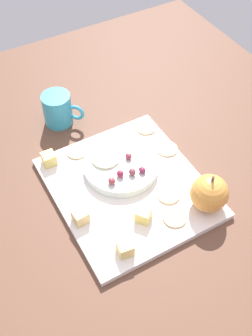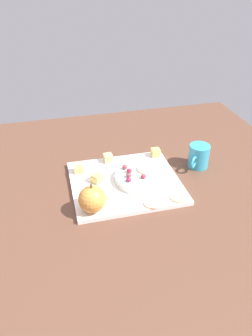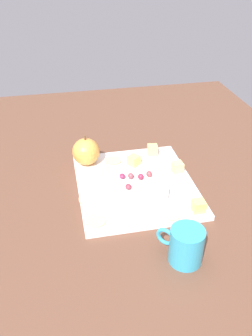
{
  "view_description": "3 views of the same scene",
  "coord_description": "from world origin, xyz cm",
  "px_view_note": "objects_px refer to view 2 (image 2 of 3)",
  "views": [
    {
      "loc": [
        39.76,
        -25.66,
        71.58
      ],
      "look_at": [
        -6.82,
        0.63,
        8.69
      ],
      "focal_mm": 44.39,
      "sensor_mm": 36.0,
      "label": 1
    },
    {
      "loc": [
        14.03,
        76.51,
        61.88
      ],
      "look_at": [
        -5.62,
        -2.01,
        8.73
      ],
      "focal_mm": 34.42,
      "sensor_mm": 36.0,
      "label": 2
    },
    {
      "loc": [
        -75.53,
        16.93,
        57.46
      ],
      "look_at": [
        -2.46,
        1.92,
        8.73
      ],
      "focal_mm": 38.0,
      "sensor_mm": 36.0,
      "label": 3
    }
  ],
  "objects_px": {
    "platter": "(125,183)",
    "cracker_0": "(109,195)",
    "grape_2": "(129,171)",
    "cup": "(199,156)",
    "cheese_cube_1": "(108,158)",
    "grape_1": "(125,167)",
    "cracker_3": "(178,197)",
    "apple_slice_0": "(146,169)",
    "cracker_2": "(162,165)",
    "cheese_cube_3": "(156,153)",
    "grape_0": "(129,180)",
    "apple_whole": "(92,199)",
    "cheese_cube_2": "(79,169)",
    "cracker_4": "(152,203)",
    "serving_dish": "(141,178)",
    "cheese_cube_0": "(97,178)",
    "cracker_1": "(90,193)",
    "grape_4": "(129,175)",
    "grape_3": "(143,176)"
  },
  "relations": [
    {
      "from": "grape_1",
      "to": "apple_slice_0",
      "type": "xyz_separation_m",
      "value": [
        -0.06,
        0.02,
        -0.0
      ]
    },
    {
      "from": "cheese_cube_3",
      "to": "apple_slice_0",
      "type": "relative_size",
      "value": 0.46
    },
    {
      "from": "serving_dish",
      "to": "cracker_2",
      "type": "distance_m",
      "value": 0.11
    },
    {
      "from": "cracker_4",
      "to": "cup",
      "type": "xyz_separation_m",
      "value": [
        -0.21,
        -0.16,
        0.02
      ]
    },
    {
      "from": "grape_0",
      "to": "apple_slice_0",
      "type": "relative_size",
      "value": 0.28
    },
    {
      "from": "cracker_0",
      "to": "cracker_4",
      "type": "xyz_separation_m",
      "value": [
        -0.11,
        0.07,
        0.0
      ]
    },
    {
      "from": "cracker_1",
      "to": "cracker_3",
      "type": "relative_size",
      "value": 1.0
    },
    {
      "from": "cheese_cube_1",
      "to": "apple_slice_0",
      "type": "relative_size",
      "value": 0.46
    },
    {
      "from": "platter",
      "to": "cracker_4",
      "type": "distance_m",
      "value": 0.13
    },
    {
      "from": "platter",
      "to": "grape_2",
      "type": "distance_m",
      "value": 0.04
    },
    {
      "from": "serving_dish",
      "to": "apple_whole",
      "type": "distance_m",
      "value": 0.19
    },
    {
      "from": "grape_0",
      "to": "cheese_cube_3",
      "type": "bearing_deg",
      "value": -131.53
    },
    {
      "from": "apple_whole",
      "to": "grape_2",
      "type": "xyz_separation_m",
      "value": [
        -0.13,
        -0.12,
        -0.01
      ]
    },
    {
      "from": "cheese_cube_0",
      "to": "grape_4",
      "type": "relative_size",
      "value": 1.67
    },
    {
      "from": "cracker_2",
      "to": "cracker_3",
      "type": "relative_size",
      "value": 1.0
    },
    {
      "from": "grape_4",
      "to": "cracker_4",
      "type": "bearing_deg",
      "value": 108.88
    },
    {
      "from": "apple_whole",
      "to": "cheese_cube_2",
      "type": "distance_m",
      "value": 0.19
    },
    {
      "from": "platter",
      "to": "serving_dish",
      "type": "distance_m",
      "value": 0.05
    },
    {
      "from": "cracker_3",
      "to": "cheese_cube_2",
      "type": "bearing_deg",
      "value": -37.87
    },
    {
      "from": "cheese_cube_3",
      "to": "cracker_3",
      "type": "bearing_deg",
      "value": 87.52
    },
    {
      "from": "apple_whole",
      "to": "cracker_1",
      "type": "xyz_separation_m",
      "value": [
        -0.0,
        -0.07,
        -0.03
      ]
    },
    {
      "from": "cracker_2",
      "to": "grape_1",
      "type": "distance_m",
      "value": 0.13
    },
    {
      "from": "cracker_4",
      "to": "grape_3",
      "type": "distance_m",
      "value": 0.1
    },
    {
      "from": "cup",
      "to": "cracker_1",
      "type": "bearing_deg",
      "value": 12.06
    },
    {
      "from": "cheese_cube_0",
      "to": "grape_2",
      "type": "relative_size",
      "value": 1.67
    },
    {
      "from": "platter",
      "to": "cracker_0",
      "type": "distance_m",
      "value": 0.08
    },
    {
      "from": "grape_2",
      "to": "platter",
      "type": "bearing_deg",
      "value": 42.48
    },
    {
      "from": "cracker_0",
      "to": "grape_4",
      "type": "height_order",
      "value": "grape_4"
    },
    {
      "from": "serving_dish",
      "to": "grape_1",
      "type": "relative_size",
      "value": 9.64
    },
    {
      "from": "cheese_cube_1",
      "to": "grape_1",
      "type": "bearing_deg",
      "value": 112.47
    },
    {
      "from": "serving_dish",
      "to": "apple_slice_0",
      "type": "height_order",
      "value": "apple_slice_0"
    },
    {
      "from": "cheese_cube_3",
      "to": "cracker_1",
      "type": "height_order",
      "value": "cheese_cube_3"
    },
    {
      "from": "grape_1",
      "to": "cup",
      "type": "bearing_deg",
      "value": -178.36
    },
    {
      "from": "platter",
      "to": "grape_3",
      "type": "distance_m",
      "value": 0.06
    },
    {
      "from": "cracker_2",
      "to": "cheese_cube_3",
      "type": "bearing_deg",
      "value": -88.79
    },
    {
      "from": "cracker_0",
      "to": "cracker_3",
      "type": "height_order",
      "value": "same"
    },
    {
      "from": "cracker_1",
      "to": "cup",
      "type": "height_order",
      "value": "cup"
    },
    {
      "from": "platter",
      "to": "apple_slice_0",
      "type": "bearing_deg",
      "value": -165.41
    },
    {
      "from": "cheese_cube_2",
      "to": "grape_0",
      "type": "relative_size",
      "value": 1.67
    },
    {
      "from": "serving_dish",
      "to": "cheese_cube_2",
      "type": "xyz_separation_m",
      "value": [
        0.17,
        -0.09,
        0.0
      ]
    },
    {
      "from": "serving_dish",
      "to": "cheese_cube_1",
      "type": "xyz_separation_m",
      "value": [
        0.07,
        -0.13,
        0.0
      ]
    },
    {
      "from": "cup",
      "to": "platter",
      "type": "bearing_deg",
      "value": 9.9
    },
    {
      "from": "cheese_cube_0",
      "to": "cheese_cube_1",
      "type": "relative_size",
      "value": 1.0
    },
    {
      "from": "cup",
      "to": "grape_2",
      "type": "bearing_deg",
      "value": 7.24
    },
    {
      "from": "grape_4",
      "to": "cup",
      "type": "bearing_deg",
      "value": -167.79
    },
    {
      "from": "cheese_cube_2",
      "to": "cracker_1",
      "type": "distance_m",
      "value": 0.12
    },
    {
      "from": "cheese_cube_3",
      "to": "apple_whole",
      "type": "bearing_deg",
      "value": 41.92
    },
    {
      "from": "cracker_0",
      "to": "platter",
      "type": "bearing_deg",
      "value": -138.75
    },
    {
      "from": "cheese_cube_1",
      "to": "cup",
      "type": "bearing_deg",
      "value": 164.41
    },
    {
      "from": "grape_0",
      "to": "apple_whole",
      "type": "bearing_deg",
      "value": 32.64
    }
  ]
}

